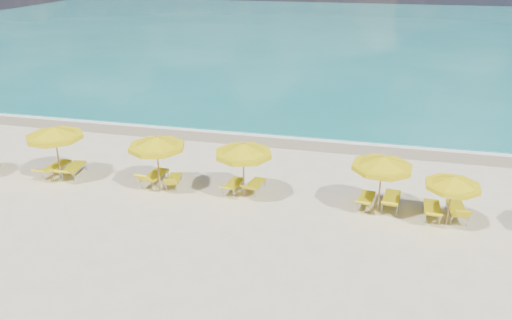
# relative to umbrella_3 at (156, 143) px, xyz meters

# --- Properties ---
(ground_plane) EXTENTS (120.00, 120.00, 0.00)m
(ground_plane) POSITION_rel_umbrella_3_xyz_m (4.02, -0.21, -2.10)
(ground_plane) COLOR beige
(ocean) EXTENTS (120.00, 80.00, 0.30)m
(ocean) POSITION_rel_umbrella_3_xyz_m (4.02, 47.79, -2.10)
(ocean) COLOR #14726F
(ocean) RESTS_ON ground
(wet_sand_band) EXTENTS (120.00, 2.60, 0.01)m
(wet_sand_band) POSITION_rel_umbrella_3_xyz_m (4.02, 7.19, -2.10)
(wet_sand_band) COLOR tan
(wet_sand_band) RESTS_ON ground
(foam_line) EXTENTS (120.00, 1.20, 0.03)m
(foam_line) POSITION_rel_umbrella_3_xyz_m (4.02, 7.99, -2.10)
(foam_line) COLOR white
(foam_line) RESTS_ON ground
(whitecap_near) EXTENTS (14.00, 0.36, 0.05)m
(whitecap_near) POSITION_rel_umbrella_3_xyz_m (-1.98, 16.79, -2.10)
(whitecap_near) COLOR white
(whitecap_near) RESTS_ON ground
(whitecap_far) EXTENTS (18.00, 0.30, 0.05)m
(whitecap_far) POSITION_rel_umbrella_3_xyz_m (12.02, 23.79, -2.10)
(whitecap_far) COLOR white
(whitecap_far) RESTS_ON ground
(umbrella_2) EXTENTS (3.15, 3.15, 2.54)m
(umbrella_2) POSITION_rel_umbrella_3_xyz_m (-4.85, -0.02, 0.07)
(umbrella_2) COLOR tan
(umbrella_2) RESTS_ON ground
(umbrella_3) EXTENTS (2.69, 2.69, 2.46)m
(umbrella_3) POSITION_rel_umbrella_3_xyz_m (0.00, 0.00, 0.00)
(umbrella_3) COLOR tan
(umbrella_3) RESTS_ON ground
(umbrella_4) EXTENTS (2.63, 2.63, 2.44)m
(umbrella_4) POSITION_rel_umbrella_3_xyz_m (3.77, 0.11, -0.02)
(umbrella_4) COLOR tan
(umbrella_4) RESTS_ON ground
(umbrella_5) EXTENTS (2.94, 2.94, 2.42)m
(umbrella_5) POSITION_rel_umbrella_3_xyz_m (9.31, 0.08, -0.04)
(umbrella_5) COLOR tan
(umbrella_5) RESTS_ON ground
(umbrella_6) EXTENTS (2.60, 2.60, 2.07)m
(umbrella_6) POSITION_rel_umbrella_3_xyz_m (11.86, -0.45, -0.34)
(umbrella_6) COLOR tan
(umbrella_6) RESTS_ON ground
(lounger_2_left) EXTENTS (0.79, 2.04, 0.73)m
(lounger_2_left) POSITION_rel_umbrella_3_xyz_m (-5.28, 0.27, -1.87)
(lounger_2_left) COLOR #A5A8AD
(lounger_2_left) RESTS_ON ground
(lounger_2_right) EXTENTS (0.88, 2.01, 0.77)m
(lounger_2_right) POSITION_rel_umbrella_3_xyz_m (-4.40, 0.32, -1.87)
(lounger_2_right) COLOR #A5A8AD
(lounger_2_right) RESTS_ON ground
(lounger_3_left) EXTENTS (0.86, 2.00, 0.95)m
(lounger_3_left) POSITION_rel_umbrella_3_xyz_m (-0.39, 0.33, -1.85)
(lounger_3_left) COLOR #A5A8AD
(lounger_3_left) RESTS_ON ground
(lounger_3_right) EXTENTS (0.85, 1.65, 0.79)m
(lounger_3_right) POSITION_rel_umbrella_3_xyz_m (0.54, 0.31, -1.90)
(lounger_3_right) COLOR #A5A8AD
(lounger_3_right) RESTS_ON ground
(lounger_4_left) EXTENTS (0.73, 1.75, 0.67)m
(lounger_4_left) POSITION_rel_umbrella_3_xyz_m (3.22, 0.45, -1.90)
(lounger_4_left) COLOR #A5A8AD
(lounger_4_left) RESTS_ON ground
(lounger_4_right) EXTENTS (0.79, 1.74, 0.71)m
(lounger_4_right) POSITION_rel_umbrella_3_xyz_m (4.13, 0.64, -1.90)
(lounger_4_right) COLOR #A5A8AD
(lounger_4_right) RESTS_ON ground
(lounger_5_left) EXTENTS (0.82, 1.78, 0.71)m
(lounger_5_left) POSITION_rel_umbrella_3_xyz_m (8.83, 0.37, -1.89)
(lounger_5_left) COLOR #A5A8AD
(lounger_5_left) RESTS_ON ground
(lounger_5_right) EXTENTS (0.86, 2.03, 0.82)m
(lounger_5_right) POSITION_rel_umbrella_3_xyz_m (9.82, 0.48, -1.86)
(lounger_5_right) COLOR #A5A8AD
(lounger_5_right) RESTS_ON ground
(lounger_6_left) EXTENTS (0.69, 1.89, 0.76)m
(lounger_6_left) POSITION_rel_umbrella_3_xyz_m (11.35, 0.02, -1.87)
(lounger_6_left) COLOR #A5A8AD
(lounger_6_left) RESTS_ON ground
(lounger_6_right) EXTENTS (0.71, 1.85, 0.92)m
(lounger_6_right) POSITION_rel_umbrella_3_xyz_m (12.28, 0.14, -1.86)
(lounger_6_right) COLOR #A5A8AD
(lounger_6_right) RESTS_ON ground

